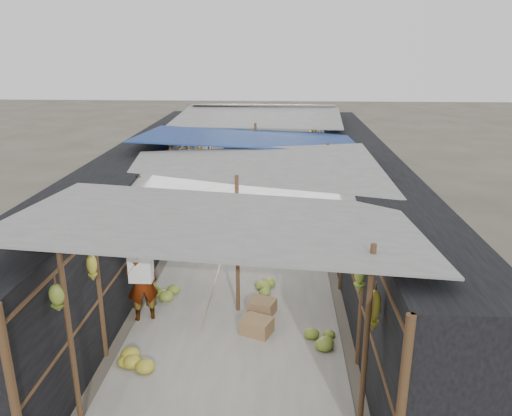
% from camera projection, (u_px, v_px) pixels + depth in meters
% --- Properties ---
extents(aisle_slab, '(3.60, 16.00, 0.02)m').
position_uv_depth(aisle_slab, '(250.00, 240.00, 12.60)').
color(aisle_slab, '#9E998E').
rests_on(aisle_slab, ground).
extents(stall_left, '(1.40, 15.00, 2.30)m').
position_uv_depth(stall_left, '(142.00, 196.00, 12.38)').
color(stall_left, black).
rests_on(stall_left, ground).
extents(stall_right, '(1.40, 15.00, 2.30)m').
position_uv_depth(stall_right, '(361.00, 199.00, 12.11)').
color(stall_right, black).
rests_on(stall_right, ground).
extents(crate_near, '(0.55, 0.49, 0.27)m').
position_uv_depth(crate_near, '(262.00, 307.00, 9.15)').
color(crate_near, '#94734B').
rests_on(crate_near, ground).
extents(crate_mid, '(0.60, 0.55, 0.29)m').
position_uv_depth(crate_mid, '(257.00, 326.00, 8.49)').
color(crate_mid, '#94734B').
rests_on(crate_mid, ground).
extents(crate_back, '(0.47, 0.41, 0.27)m').
position_uv_depth(crate_back, '(225.00, 224.00, 13.42)').
color(crate_back, '#94734B').
rests_on(crate_back, ground).
extents(black_basin, '(0.64, 0.64, 0.19)m').
position_uv_depth(black_basin, '(285.00, 252.00, 11.70)').
color(black_basin, black).
rests_on(black_basin, ground).
extents(vendor_elderly, '(0.63, 0.53, 1.48)m').
position_uv_depth(vendor_elderly, '(142.00, 282.00, 8.76)').
color(vendor_elderly, white).
rests_on(vendor_elderly, ground).
extents(shopper_blue, '(1.08, 0.95, 1.85)m').
position_uv_depth(shopper_blue, '(238.00, 177.00, 15.08)').
color(shopper_blue, '#1B4A89').
rests_on(shopper_blue, ground).
extents(vendor_seated, '(0.37, 0.57, 0.83)m').
position_uv_depth(vendor_seated, '(313.00, 200.00, 14.50)').
color(vendor_seated, '#4C4842').
rests_on(vendor_seated, ground).
extents(market_canopy, '(5.62, 15.20, 2.77)m').
position_uv_depth(market_canopy, '(252.00, 144.00, 12.17)').
color(market_canopy, brown).
rests_on(market_canopy, ground).
extents(hanging_bananas, '(3.96, 13.87, 0.87)m').
position_uv_depth(hanging_bananas, '(252.00, 174.00, 12.32)').
color(hanging_bananas, olive).
rests_on(hanging_bananas, ground).
extents(floor_bananas, '(3.73, 7.86, 0.35)m').
position_uv_depth(floor_bananas, '(234.00, 257.00, 11.24)').
color(floor_bananas, olive).
rests_on(floor_bananas, ground).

